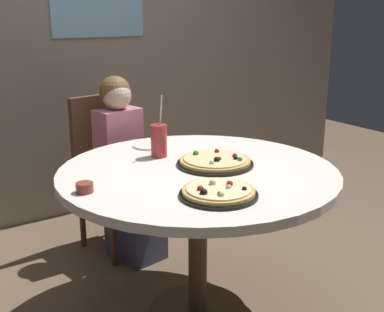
% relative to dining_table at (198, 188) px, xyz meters
% --- Properties ---
extents(ground_plane, '(8.00, 8.00, 0.00)m').
position_rel_dining_table_xyz_m(ground_plane, '(0.00, 0.00, -0.66)').
color(ground_plane, brown).
extents(wall_with_window, '(5.20, 0.14, 2.90)m').
position_rel_dining_table_xyz_m(wall_with_window, '(0.00, 1.62, 0.79)').
color(wall_with_window, gray).
rests_on(wall_with_window, ground_plane).
extents(dining_table, '(1.28, 1.28, 0.75)m').
position_rel_dining_table_xyz_m(dining_table, '(0.00, 0.00, 0.00)').
color(dining_table, silver).
rests_on(dining_table, ground_plane).
extents(chair_wooden, '(0.46, 0.46, 0.95)m').
position_rel_dining_table_xyz_m(chair_wooden, '(-0.02, 0.95, -0.13)').
color(chair_wooden, brown).
rests_on(chair_wooden, ground_plane).
extents(diner_child, '(0.31, 0.43, 1.08)m').
position_rel_dining_table_xyz_m(diner_child, '(0.01, 0.77, -0.18)').
color(diner_child, '#3F4766').
rests_on(diner_child, ground_plane).
extents(pizza_veggie, '(0.36, 0.36, 0.05)m').
position_rel_dining_table_xyz_m(pizza_veggie, '(0.10, 0.01, 0.11)').
color(pizza_veggie, black).
rests_on(pizza_veggie, dining_table).
extents(pizza_cheese, '(0.31, 0.31, 0.05)m').
position_rel_dining_table_xyz_m(pizza_cheese, '(-0.13, -0.33, 0.11)').
color(pizza_cheese, black).
rests_on(pizza_cheese, dining_table).
extents(soda_cup, '(0.08, 0.08, 0.31)m').
position_rel_dining_table_xyz_m(soda_cup, '(-0.05, 0.27, 0.17)').
color(soda_cup, '#B73333').
rests_on(soda_cup, dining_table).
extents(sauce_bowl, '(0.07, 0.07, 0.04)m').
position_rel_dining_table_xyz_m(sauce_bowl, '(-0.54, 0.00, 0.11)').
color(sauce_bowl, brown).
rests_on(sauce_bowl, dining_table).
extents(plate_small, '(0.18, 0.18, 0.01)m').
position_rel_dining_table_xyz_m(plate_small, '(0.01, 0.46, 0.10)').
color(plate_small, white).
rests_on(plate_small, dining_table).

